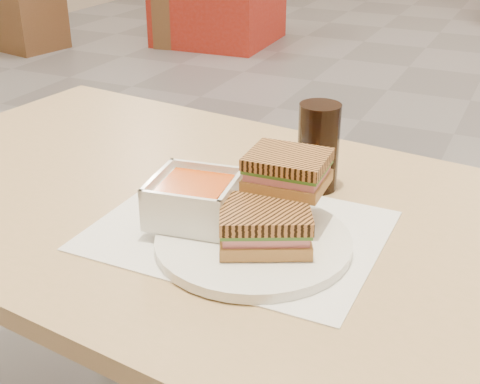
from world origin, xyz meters
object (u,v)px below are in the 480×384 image
at_px(soup_bowl, 195,201).
at_px(bg_chair_0r, 183,18).
at_px(cola_glass, 318,147).
at_px(main_table, 205,263).
at_px(plate, 253,242).
at_px(panini_lower, 265,225).
at_px(bg_chair_0l, 28,17).

height_order(soup_bowl, bg_chair_0r, soup_bowl).
relative_size(cola_glass, bg_chair_0r, 0.32).
bearing_deg(soup_bowl, cola_glass, 61.61).
xyz_separation_m(main_table, cola_glass, (0.14, 0.12, 0.18)).
distance_m(plate, soup_bowl, 0.10).
distance_m(panini_lower, bg_chair_0r, 4.47).
xyz_separation_m(plate, soup_bowl, (-0.10, 0.01, 0.04)).
bearing_deg(panini_lower, bg_chair_0r, 121.52).
xyz_separation_m(main_table, plate, (0.13, -0.10, 0.12)).
distance_m(cola_glass, bg_chair_0l, 4.49).
distance_m(main_table, bg_chair_0l, 4.44).
relative_size(soup_bowl, bg_chair_0r, 0.30).
xyz_separation_m(soup_bowl, panini_lower, (0.11, -0.02, -0.00)).
height_order(main_table, panini_lower, panini_lower).
bearing_deg(bg_chair_0l, soup_bowl, -44.37).
height_order(plate, bg_chair_0r, plate).
bearing_deg(panini_lower, bg_chair_0l, 136.44).
distance_m(soup_bowl, bg_chair_0l, 4.54).
bearing_deg(soup_bowl, bg_chair_0l, 135.63).
xyz_separation_m(cola_glass, bg_chair_0r, (-2.31, 3.56, -0.61)).
height_order(cola_glass, bg_chair_0r, cola_glass).
height_order(plate, cola_glass, cola_glass).
bearing_deg(plate, bg_chair_0r, 121.36).
height_order(panini_lower, bg_chair_0l, panini_lower).
distance_m(main_table, soup_bowl, 0.18).
distance_m(panini_lower, bg_chair_0l, 4.64).
bearing_deg(panini_lower, main_table, 144.51).
bearing_deg(plate, bg_chair_0l, 136.35).
xyz_separation_m(cola_glass, bg_chair_0l, (-3.33, 2.95, -0.58)).
xyz_separation_m(main_table, soup_bowl, (0.03, -0.08, 0.16)).
xyz_separation_m(main_table, bg_chair_0r, (-2.17, 3.68, -0.43)).
bearing_deg(main_table, plate, -37.34).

